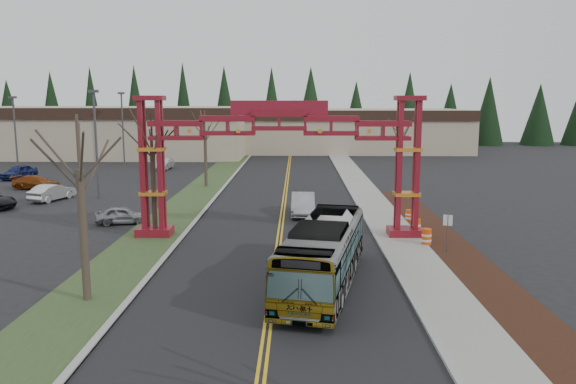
{
  "coord_description": "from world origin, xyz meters",
  "views": [
    {
      "loc": [
        1.13,
        -16.86,
        8.66
      ],
      "look_at": [
        0.6,
        14.46,
        3.49
      ],
      "focal_mm": 35.0,
      "sensor_mm": 36.0,
      "label": 1
    }
  ],
  "objects_px": {
    "light_pole_near": "(96,136)",
    "barrel_mid": "(416,227)",
    "parked_car_near_a": "(123,215)",
    "parked_car_near_b": "(52,192)",
    "silver_sedan": "(303,204)",
    "bare_tree_median_mid": "(152,150)",
    "light_pole_mid": "(15,131)",
    "bare_tree_right_far": "(401,135)",
    "light_pole_far": "(123,123)",
    "gateway_arch": "(279,143)",
    "street_sign": "(448,226)",
    "parked_car_mid_b": "(19,172)",
    "parked_car_mid_a": "(37,182)",
    "barrel_north": "(409,216)",
    "bare_tree_median_near": "(80,170)",
    "barrel_south": "(427,238)",
    "parked_car_far_a": "(164,164)",
    "retail_building_east": "(349,130)",
    "bare_tree_median_far": "(205,132)",
    "transit_bus": "(323,254)",
    "retail_building_west": "(101,131)"
  },
  "relations": [
    {
      "from": "parked_car_near_a",
      "to": "light_pole_mid",
      "type": "height_order",
      "value": "light_pole_mid"
    },
    {
      "from": "bare_tree_median_mid",
      "to": "light_pole_mid",
      "type": "relative_size",
      "value": 0.86
    },
    {
      "from": "bare_tree_right_far",
      "to": "light_pole_far",
      "type": "xyz_separation_m",
      "value": [
        -32.32,
        26.78,
        -0.04
      ]
    },
    {
      "from": "silver_sedan",
      "to": "parked_car_near_a",
      "type": "xyz_separation_m",
      "value": [
        -12.73,
        -3.35,
        -0.2
      ]
    },
    {
      "from": "bare_tree_median_mid",
      "to": "barrel_south",
      "type": "relative_size",
      "value": 7.18
    },
    {
      "from": "parked_car_near_b",
      "to": "street_sign",
      "type": "relative_size",
      "value": 1.97
    },
    {
      "from": "parked_car_far_a",
      "to": "light_pole_mid",
      "type": "bearing_deg",
      "value": -148.44
    },
    {
      "from": "bare_tree_median_far",
      "to": "light_pole_near",
      "type": "xyz_separation_m",
      "value": [
        -8.43,
        -6.73,
        -0.03
      ]
    },
    {
      "from": "parked_car_near_b",
      "to": "parked_car_far_a",
      "type": "relative_size",
      "value": 1.02
    },
    {
      "from": "bare_tree_right_far",
      "to": "transit_bus",
      "type": "bearing_deg",
      "value": -108.25
    },
    {
      "from": "light_pole_mid",
      "to": "barrel_north",
      "type": "height_order",
      "value": "light_pole_mid"
    },
    {
      "from": "bare_tree_median_mid",
      "to": "light_pole_mid",
      "type": "height_order",
      "value": "light_pole_mid"
    },
    {
      "from": "bare_tree_right_far",
      "to": "light_pole_near",
      "type": "distance_m",
      "value": 26.43
    },
    {
      "from": "retail_building_east",
      "to": "light_pole_mid",
      "type": "bearing_deg",
      "value": -138.37
    },
    {
      "from": "parked_car_near_a",
      "to": "bare_tree_median_mid",
      "type": "xyz_separation_m",
      "value": [
        3.17,
        -3.4,
        4.9
      ]
    },
    {
      "from": "retail_building_east",
      "to": "light_pole_far",
      "type": "distance_m",
      "value": 38.93
    },
    {
      "from": "light_pole_near",
      "to": "light_pole_mid",
      "type": "relative_size",
      "value": 1.05
    },
    {
      "from": "parked_car_far_a",
      "to": "street_sign",
      "type": "bearing_deg",
      "value": -54.59
    },
    {
      "from": "parked_car_mid_a",
      "to": "barrel_north",
      "type": "relative_size",
      "value": 5.2
    },
    {
      "from": "bare_tree_median_mid",
      "to": "bare_tree_right_far",
      "type": "bearing_deg",
      "value": 36.65
    },
    {
      "from": "gateway_arch",
      "to": "street_sign",
      "type": "distance_m",
      "value": 11.24
    },
    {
      "from": "transit_bus",
      "to": "bare_tree_median_mid",
      "type": "relative_size",
      "value": 1.45
    },
    {
      "from": "gateway_arch",
      "to": "light_pole_mid",
      "type": "xyz_separation_m",
      "value": [
        -29.91,
        26.48,
        -0.76
      ]
    },
    {
      "from": "barrel_south",
      "to": "barrel_north",
      "type": "bearing_deg",
      "value": 87.75
    },
    {
      "from": "light_pole_mid",
      "to": "bare_tree_median_mid",
      "type": "bearing_deg",
      "value": -50.21
    },
    {
      "from": "bare_tree_right_far",
      "to": "light_pole_mid",
      "type": "relative_size",
      "value": 0.84
    },
    {
      "from": "parked_car_far_a",
      "to": "bare_tree_median_mid",
      "type": "distance_m",
      "value": 35.56
    },
    {
      "from": "parked_car_mid_b",
      "to": "light_pole_near",
      "type": "distance_m",
      "value": 18.61
    },
    {
      "from": "parked_car_near_b",
      "to": "light_pole_near",
      "type": "bearing_deg",
      "value": -146.2
    },
    {
      "from": "retail_building_east",
      "to": "barrel_mid",
      "type": "height_order",
      "value": "retail_building_east"
    },
    {
      "from": "bare_tree_right_far",
      "to": "barrel_north",
      "type": "relative_size",
      "value": 8.5
    },
    {
      "from": "retail_building_west",
      "to": "barrel_mid",
      "type": "relative_size",
      "value": 41.25
    },
    {
      "from": "parked_car_mid_a",
      "to": "parked_car_far_a",
      "type": "bearing_deg",
      "value": -21.92
    },
    {
      "from": "parked_car_near_a",
      "to": "barrel_north",
      "type": "bearing_deg",
      "value": -98.81
    },
    {
      "from": "silver_sedan",
      "to": "parked_car_near_a",
      "type": "bearing_deg",
      "value": -165.0
    },
    {
      "from": "bare_tree_right_far",
      "to": "parked_car_mid_b",
      "type": "bearing_deg",
      "value": 162.62
    },
    {
      "from": "parked_car_mid_b",
      "to": "light_pole_far",
      "type": "xyz_separation_m",
      "value": [
        7.32,
        14.38,
        4.8
      ]
    },
    {
      "from": "light_pole_near",
      "to": "barrel_mid",
      "type": "distance_m",
      "value": 28.93
    },
    {
      "from": "bare_tree_right_far",
      "to": "light_pole_far",
      "type": "height_order",
      "value": "light_pole_far"
    },
    {
      "from": "retail_building_east",
      "to": "barrel_south",
      "type": "bearing_deg",
      "value": -91.03
    },
    {
      "from": "bare_tree_right_far",
      "to": "light_pole_mid",
      "type": "xyz_separation_m",
      "value": [
        -39.91,
        12.91,
        -0.39
      ]
    },
    {
      "from": "gateway_arch",
      "to": "light_pole_near",
      "type": "height_order",
      "value": "light_pole_near"
    },
    {
      "from": "parked_car_near_a",
      "to": "parked_car_near_b",
      "type": "bearing_deg",
      "value": 33.09
    },
    {
      "from": "bare_tree_median_mid",
      "to": "gateway_arch",
      "type": "bearing_deg",
      "value": -1.26
    },
    {
      "from": "retail_building_east",
      "to": "bare_tree_median_far",
      "type": "relative_size",
      "value": 4.97
    },
    {
      "from": "parked_car_mid_a",
      "to": "light_pole_near",
      "type": "xyz_separation_m",
      "value": [
        7.9,
        -5.07,
        4.82
      ]
    },
    {
      "from": "barrel_south",
      "to": "barrel_north",
      "type": "relative_size",
      "value": 1.21
    },
    {
      "from": "retail_building_east",
      "to": "transit_bus",
      "type": "height_order",
      "value": "retail_building_east"
    },
    {
      "from": "bare_tree_median_near",
      "to": "parked_car_near_b",
      "type": "bearing_deg",
      "value": 116.45
    },
    {
      "from": "barrel_south",
      "to": "barrel_mid",
      "type": "relative_size",
      "value": 0.96
    }
  ]
}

